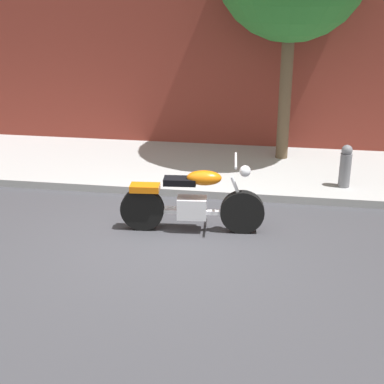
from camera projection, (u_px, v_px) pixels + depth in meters
ground_plane at (167, 240)px, 8.41m from camera, size 60.00×60.00×0.00m
sidewalk at (198, 167)px, 11.29m from camera, size 19.17×2.90×0.14m
motorcycle at (192, 202)px, 8.56m from camera, size 2.18×0.70×1.16m
fire_hydrant at (345, 170)px, 9.99m from camera, size 0.20×0.20×0.91m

